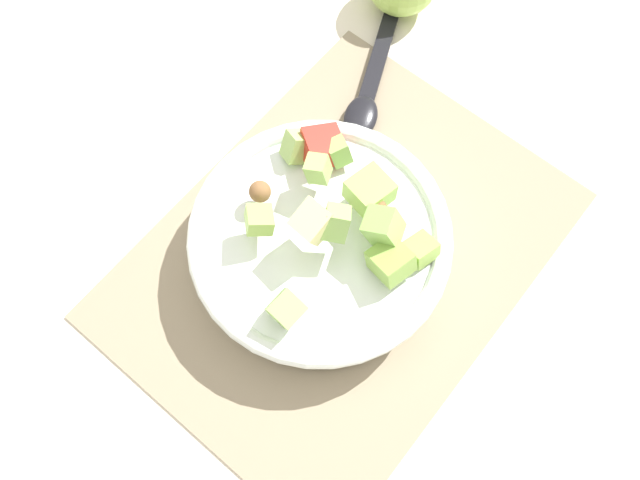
{
  "coord_description": "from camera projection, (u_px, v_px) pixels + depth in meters",
  "views": [
    {
      "loc": [
        -0.19,
        -0.13,
        0.62
      ],
      "look_at": [
        -0.02,
        0.01,
        0.05
      ],
      "focal_mm": 36.67,
      "sensor_mm": 36.0,
      "label": 1
    }
  ],
  "objects": [
    {
      "name": "ground_plane",
      "position": [
        340.0,
        255.0,
        0.66
      ],
      "size": [
        2.4,
        2.4,
        0.0
      ],
      "primitive_type": "plane",
      "color": "silver"
    },
    {
      "name": "placemat",
      "position": [
        341.0,
        254.0,
        0.66
      ],
      "size": [
        0.45,
        0.33,
        0.01
      ],
      "primitive_type": "cube",
      "color": "gray",
      "rests_on": "ground_plane"
    },
    {
      "name": "salad_bowl",
      "position": [
        321.0,
        241.0,
        0.63
      ],
      "size": [
        0.25,
        0.25,
        0.12
      ],
      "color": "white",
      "rests_on": "placemat"
    },
    {
      "name": "serving_spoon",
      "position": [
        371.0,
        84.0,
        0.73
      ],
      "size": [
        0.21,
        0.11,
        0.01
      ],
      "color": "black",
      "rests_on": "placemat"
    }
  ]
}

